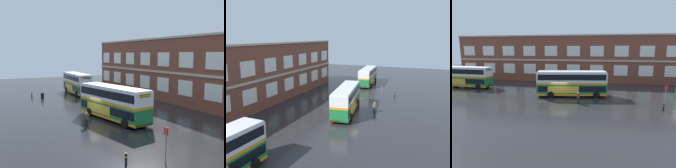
% 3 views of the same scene
% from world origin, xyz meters
% --- Properties ---
extents(ground_plane, '(120.00, 120.00, 0.00)m').
position_xyz_m(ground_plane, '(0.00, 2.00, 0.00)').
color(ground_plane, '#232326').
extents(brick_terminal_building, '(51.68, 8.19, 10.63)m').
position_xyz_m(brick_terminal_building, '(-2.38, 17.98, 5.17)').
color(brick_terminal_building, brown).
rests_on(brick_terminal_building, ground).
extents(double_decker_middle, '(11.27, 4.27, 4.07)m').
position_xyz_m(double_decker_middle, '(1.67, 1.10, 2.15)').
color(double_decker_middle, '#197038').
rests_on(double_decker_middle, ground).
extents(double_decker_far, '(11.16, 3.49, 4.07)m').
position_xyz_m(double_decker_far, '(23.99, 3.67, 2.15)').
color(double_decker_far, '#197038').
rests_on(double_decker_far, ground).
extents(waiting_passenger, '(0.34, 0.64, 1.70)m').
position_xyz_m(waiting_passenger, '(3.20, -2.97, 0.93)').
color(waiting_passenger, black).
rests_on(waiting_passenger, ground).
extents(bus_stand_flag, '(0.44, 0.10, 2.70)m').
position_xyz_m(bus_stand_flag, '(14.93, -1.63, 1.64)').
color(bus_stand_flag, slate).
rests_on(bus_stand_flag, ground).
extents(safety_bollard_west, '(0.19, 0.19, 0.95)m').
position_xyz_m(safety_bollard_west, '(13.93, -4.37, 0.49)').
color(safety_bollard_west, black).
rests_on(safety_bollard_west, ground).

